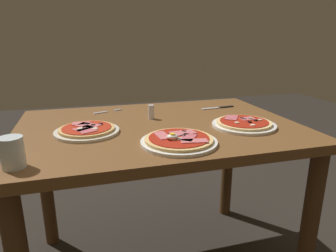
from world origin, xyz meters
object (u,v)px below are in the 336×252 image
(pizza_across_right, at_px, (244,124))
(fork, at_px, (106,112))
(salt_shaker, at_px, (151,112))
(pizza_foreground, at_px, (179,140))
(knife, at_px, (220,107))
(water_glass_near, at_px, (12,154))
(dining_table, at_px, (159,149))
(pizza_across_left, at_px, (87,130))

(pizza_across_right, bearing_deg, fork, 142.94)
(salt_shaker, bearing_deg, fork, 136.52)
(pizza_foreground, distance_m, salt_shaker, 0.37)
(pizza_across_right, distance_m, knife, 0.35)
(water_glass_near, xyz_separation_m, fork, (0.32, 0.62, -0.04))
(pizza_foreground, xyz_separation_m, knife, (0.39, 0.48, -0.01))
(dining_table, distance_m, water_glass_near, 0.65)
(pizza_across_right, xyz_separation_m, salt_shaker, (-0.36, 0.24, 0.02))
(water_glass_near, bearing_deg, pizza_across_left, 52.48)
(salt_shaker, bearing_deg, pizza_across_right, -32.99)
(pizza_across_right, height_order, fork, pizza_across_right)
(dining_table, height_order, salt_shaker, salt_shaker)
(knife, relative_size, salt_shaker, 2.92)
(pizza_across_right, bearing_deg, pizza_across_left, 172.09)
(dining_table, relative_size, salt_shaker, 18.35)
(dining_table, relative_size, water_glass_near, 12.69)
(dining_table, height_order, fork, fork)
(pizza_across_right, xyz_separation_m, fork, (-0.56, 0.42, -0.01))
(salt_shaker, bearing_deg, water_glass_near, -140.52)
(pizza_across_right, relative_size, fork, 1.81)
(water_glass_near, bearing_deg, dining_table, 31.60)
(water_glass_near, relative_size, salt_shaker, 1.45)
(pizza_foreground, relative_size, pizza_across_left, 1.09)
(dining_table, xyz_separation_m, fork, (-0.21, 0.29, 0.12))
(fork, bearing_deg, pizza_across_left, -107.21)
(dining_table, relative_size, pizza_foreground, 4.32)
(fork, height_order, salt_shaker, salt_shaker)
(fork, bearing_deg, knife, -6.92)
(water_glass_near, distance_m, salt_shaker, 0.68)
(dining_table, bearing_deg, water_glass_near, -148.40)
(pizza_foreground, relative_size, salt_shaker, 4.25)
(pizza_across_left, distance_m, pizza_across_right, 0.67)
(water_glass_near, bearing_deg, knife, 30.22)
(pizza_across_left, height_order, salt_shaker, salt_shaker)
(dining_table, distance_m, pizza_foreground, 0.30)
(pizza_foreground, distance_m, knife, 0.62)
(fork, relative_size, knife, 0.78)
(knife, xyz_separation_m, salt_shaker, (-0.41, -0.11, 0.03))
(pizza_foreground, height_order, pizza_across_left, pizza_foreground)
(dining_table, distance_m, knife, 0.47)
(fork, distance_m, knife, 0.62)
(water_glass_near, xyz_separation_m, salt_shaker, (0.52, 0.43, -0.01))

